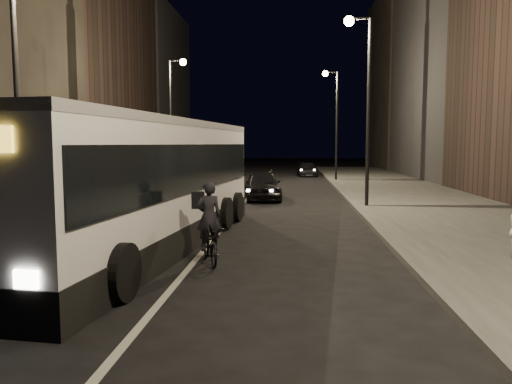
% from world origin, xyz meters
% --- Properties ---
extents(ground, '(180.00, 180.00, 0.00)m').
position_xyz_m(ground, '(0.00, 0.00, 0.00)').
color(ground, black).
rests_on(ground, ground).
extents(sidewalk_right, '(7.00, 70.00, 0.16)m').
position_xyz_m(sidewalk_right, '(8.50, 14.00, 0.08)').
color(sidewalk_right, '#363634').
rests_on(sidewalk_right, ground).
extents(sidewalk_left, '(7.00, 70.00, 0.16)m').
position_xyz_m(sidewalk_left, '(-8.50, 14.00, 0.08)').
color(sidewalk_left, '#363634').
rests_on(sidewalk_left, ground).
extents(building_row_right, '(8.00, 61.00, 21.00)m').
position_xyz_m(building_row_right, '(16.00, 27.50, 10.50)').
color(building_row_right, black).
rests_on(building_row_right, ground).
extents(building_row_left, '(8.00, 61.00, 22.00)m').
position_xyz_m(building_row_left, '(-16.00, 28.50, 11.00)').
color(building_row_left, black).
rests_on(building_row_left, ground).
extents(streetlight_right_mid, '(1.20, 0.44, 8.12)m').
position_xyz_m(streetlight_right_mid, '(5.33, 12.00, 5.36)').
color(streetlight_right_mid, black).
rests_on(streetlight_right_mid, sidewalk_right).
extents(streetlight_right_far, '(1.20, 0.44, 8.12)m').
position_xyz_m(streetlight_right_far, '(5.33, 28.00, 5.36)').
color(streetlight_right_far, black).
rests_on(streetlight_right_far, sidewalk_right).
extents(streetlight_left_near, '(1.20, 0.44, 8.12)m').
position_xyz_m(streetlight_left_near, '(-5.33, 4.00, 5.36)').
color(streetlight_left_near, black).
rests_on(streetlight_left_near, sidewalk_left).
extents(streetlight_left_far, '(1.20, 0.44, 8.12)m').
position_xyz_m(streetlight_left_far, '(-5.33, 22.00, 5.36)').
color(streetlight_left_far, black).
rests_on(streetlight_left_far, sidewalk_left).
extents(city_bus, '(4.12, 13.21, 3.51)m').
position_xyz_m(city_bus, '(-1.60, 3.26, 1.91)').
color(city_bus, white).
rests_on(city_bus, ground).
extents(cyclist_on_bicycle, '(1.13, 1.81, 1.97)m').
position_xyz_m(cyclist_on_bicycle, '(0.40, 1.63, 0.66)').
color(cyclist_on_bicycle, black).
rests_on(cyclist_on_bicycle, ground).
extents(car_near, '(2.27, 4.53, 1.48)m').
position_xyz_m(car_near, '(0.80, 15.39, 0.74)').
color(car_near, black).
rests_on(car_near, ground).
extents(car_mid, '(1.47, 3.98, 1.30)m').
position_xyz_m(car_mid, '(-1.82, 21.27, 0.65)').
color(car_mid, '#373639').
rests_on(car_mid, ground).
extents(car_far, '(1.94, 4.18, 1.18)m').
position_xyz_m(car_far, '(3.60, 34.26, 0.59)').
color(car_far, black).
rests_on(car_far, ground).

